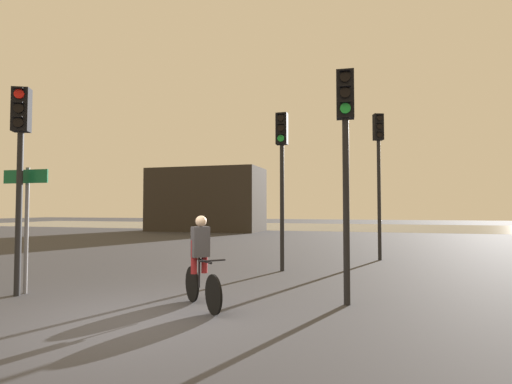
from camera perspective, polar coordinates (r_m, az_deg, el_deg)
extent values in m
plane|color=#333338|center=(6.78, -17.07, -17.20)|extent=(120.00, 120.00, 0.00)
cube|color=slate|center=(39.03, 11.23, -4.90)|extent=(80.00, 16.00, 0.01)
cube|color=#2D2823|center=(31.47, -7.13, -1.10)|extent=(8.73, 4.00, 4.88)
cylinder|color=black|center=(14.22, 17.18, -1.07)|extent=(0.12, 0.12, 4.09)
cube|color=black|center=(14.49, 17.06, 8.85)|extent=(0.38, 0.34, 0.90)
cylinder|color=black|center=(14.43, 17.24, 10.08)|extent=(0.19, 0.09, 0.19)
cube|color=black|center=(14.43, 17.26, 10.52)|extent=(0.22, 0.18, 0.02)
cylinder|color=black|center=(14.37, 17.25, 8.95)|extent=(0.19, 0.09, 0.19)
cube|color=black|center=(14.37, 17.28, 9.40)|extent=(0.22, 0.18, 0.02)
cylinder|color=black|center=(14.31, 17.27, 7.81)|extent=(0.19, 0.09, 0.19)
cube|color=black|center=(14.32, 17.29, 8.26)|extent=(0.22, 0.18, 0.02)
cylinder|color=black|center=(7.49, 12.77, -2.64)|extent=(0.12, 0.12, 3.41)
cube|color=black|center=(7.79, 12.62, 13.42)|extent=(0.34, 0.26, 0.90)
cylinder|color=black|center=(7.74, 12.61, 15.76)|extent=(0.19, 0.04, 0.19)
cube|color=black|center=(7.76, 12.60, 16.58)|extent=(0.20, 0.13, 0.02)
cylinder|color=black|center=(7.66, 12.63, 13.69)|extent=(0.19, 0.04, 0.19)
cube|color=black|center=(7.67, 12.62, 14.53)|extent=(0.20, 0.13, 0.02)
cylinder|color=green|center=(7.58, 12.65, 11.59)|extent=(0.19, 0.04, 0.19)
cube|color=black|center=(7.59, 12.64, 12.43)|extent=(0.20, 0.13, 0.02)
cylinder|color=black|center=(11.26, 3.75, -2.21)|extent=(0.12, 0.12, 3.56)
cube|color=black|center=(11.48, 3.72, 8.99)|extent=(0.32, 0.24, 0.90)
cylinder|color=black|center=(11.42, 3.55, 10.54)|extent=(0.19, 0.03, 0.19)
cube|color=black|center=(11.42, 3.53, 11.10)|extent=(0.19, 0.12, 0.02)
cylinder|color=black|center=(11.36, 3.56, 9.12)|extent=(0.19, 0.03, 0.19)
cube|color=black|center=(11.36, 3.53, 9.68)|extent=(0.19, 0.12, 0.02)
cylinder|color=green|center=(11.30, 3.56, 7.68)|extent=(0.19, 0.03, 0.19)
cube|color=black|center=(11.30, 3.54, 8.24)|extent=(0.19, 0.12, 0.02)
cylinder|color=black|center=(9.37, -30.77, -2.61)|extent=(0.12, 0.12, 3.31)
cube|color=black|center=(9.58, -30.50, 10.08)|extent=(0.39, 0.36, 0.90)
cylinder|color=red|center=(9.52, -30.76, 11.95)|extent=(0.18, 0.11, 0.19)
cube|color=black|center=(9.53, -30.79, 12.62)|extent=(0.22, 0.19, 0.02)
cylinder|color=black|center=(9.46, -30.80, 10.24)|extent=(0.18, 0.11, 0.19)
cube|color=black|center=(9.46, -30.83, 10.92)|extent=(0.22, 0.19, 0.02)
cylinder|color=black|center=(9.40, -30.84, 8.51)|extent=(0.18, 0.11, 0.19)
cube|color=black|center=(9.40, -30.87, 9.20)|extent=(0.22, 0.19, 0.02)
cylinder|color=slate|center=(9.55, -29.96, -4.74)|extent=(0.08, 0.08, 2.60)
cube|color=#116038|center=(9.53, -30.05, 1.94)|extent=(1.10, 0.06, 0.28)
cylinder|color=black|center=(6.81, -6.10, -14.37)|extent=(0.49, 0.50, 0.66)
cylinder|color=black|center=(7.77, -9.12, -12.85)|extent=(0.49, 0.50, 0.66)
cylinder|color=black|center=(7.21, -7.69, -9.66)|extent=(0.62, 0.62, 0.04)
cylinder|color=black|center=(7.38, -8.12, -11.25)|extent=(0.04, 0.04, 0.55)
cylinder|color=black|center=(6.76, -6.24, -9.72)|extent=(0.35, 0.35, 0.03)
cylinder|color=maroon|center=(7.31, -8.85, -9.16)|extent=(0.11, 0.11, 0.60)
cylinder|color=maroon|center=(7.37, -7.37, -9.10)|extent=(0.11, 0.11, 0.60)
cube|color=#3F3F47|center=(7.27, -7.96, -7.06)|extent=(0.35, 0.35, 0.54)
sphere|color=beige|center=(7.22, -7.86, -4.15)|extent=(0.20, 0.20, 0.20)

